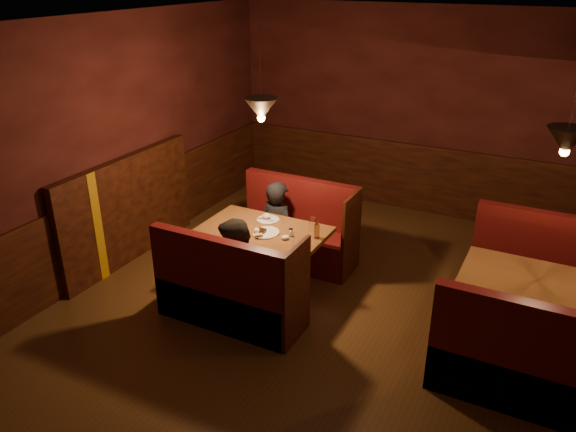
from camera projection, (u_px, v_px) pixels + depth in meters
The scene contains 9 objects.
room at pixel (316, 235), 5.23m from camera, with size 6.02×7.02×2.92m.
main_table at pixel (265, 243), 6.15m from camera, with size 1.37×0.83×0.96m.
main_bench_far at pixel (297, 235), 6.87m from camera, with size 1.50×0.54×1.02m.
main_bench_near at pixel (229, 296), 5.61m from camera, with size 1.50×0.54×1.02m.
second_table at pixel (534, 299), 5.14m from camera, with size 1.33×0.85×0.75m.
second_bench_far at pixel (541, 281), 5.86m from camera, with size 1.47×0.55×1.05m.
second_bench_near at pixel (523, 369), 4.58m from camera, with size 1.47×0.55×1.05m.
diner_a at pixel (278, 209), 6.66m from camera, with size 0.51×0.34×1.40m, color black.
diner_b at pixel (236, 256), 5.54m from camera, with size 0.70×0.54×1.44m, color black.
Camera 1 is at (1.65, -4.25, 3.35)m, focal length 35.00 mm.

